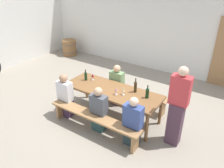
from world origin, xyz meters
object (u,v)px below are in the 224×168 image
Objects in this scene: bench_near at (94,119)px; wine_bottle_0 at (135,87)px; tasting_table at (112,92)px; seated_guest_near_1 at (99,110)px; wine_glass_1 at (93,76)px; standing_host at (177,109)px; wine_bottle_2 at (147,93)px; seated_guest_near_2 at (133,123)px; bench_far at (127,92)px; seated_guest_near_0 at (66,97)px; seated_guest_far_0 at (117,86)px; wine_glass_0 at (116,89)px; wine_glass_2 at (123,90)px; wine_barrel at (69,47)px; wine_bottle_1 at (86,76)px.

bench_near is 6.43× the size of wine_bottle_0.
tasting_table is 2.20× the size of seated_guest_near_1.
standing_host is at bearing -5.69° from wine_glass_1.
wine_bottle_2 is 0.27× the size of seated_guest_near_2.
seated_guest_near_1 reaches higher than bench_far.
seated_guest_near_1 is at bearing -90.00° from seated_guest_near_0.
wine_bottle_2 is at bearing 45.14° from bench_near.
seated_guest_near_1 is 0.96× the size of seated_guest_far_0.
wine_glass_0 is (-0.30, -0.34, -0.01)m from wine_bottle_0.
wine_bottle_2 reaches higher than bench_far.
wine_bottle_2 is 1.96m from seated_guest_near_0.
wine_glass_0 is 0.16m from wine_glass_2.
wine_bottle_2 is at bearing -1.67° from wine_glass_1.
bench_near is at bearing -90.00° from bench_far.
standing_host reaches higher than tasting_table.
wine_bottle_2 is (0.84, 0.12, 0.18)m from tasting_table.
wine_barrel reaches higher than bench_far.
wine_glass_2 reaches higher than wine_glass_1.
wine_glass_2 reaches higher than tasting_table.
wine_bottle_0 is 1.95× the size of wine_glass_0.
wine_bottle_1 is 0.25× the size of seated_guest_near_2.
wine_bottle_1 is 1.51× the size of wine_glass_2.
bench_near is 12.07× the size of wine_glass_2.
wine_bottle_2 is 5.55m from wine_barrel.
tasting_table is 1.37× the size of standing_host.
tasting_table reaches higher than bench_far.
wine_glass_0 is 0.96× the size of wine_glass_2.
seated_guest_far_0 reaches higher than wine_glass_2.
seated_guest_far_0 is (-0.73, 0.37, -0.35)m from wine_bottle_0.
seated_guest_near_0 reaches higher than wine_bottle_0.
wine_bottle_2 is at bearing 2.03° from wine_bottle_1.
seated_guest_near_0 is 1.05× the size of seated_guest_near_1.
seated_guest_near_1 is 0.96× the size of seated_guest_near_2.
bench_near is at bearing 99.67° from seated_guest_near_2.
wine_bottle_2 reaches higher than wine_bottle_1.
wine_bottle_1 reaches higher than wine_glass_2.
standing_host is (2.54, 0.51, 0.31)m from seated_guest_near_0.
seated_guest_near_1 is (0.03, -0.57, -0.18)m from tasting_table.
seated_guest_near_2 reaches higher than wine_glass_2.
bench_near is at bearing -98.83° from seated_guest_near_0.
standing_host is at bearing 22.89° from bench_near.
seated_guest_near_2 is 1.60m from seated_guest_far_0.
tasting_table is 1.06m from seated_guest_near_2.
wine_bottle_2 is (0.84, -0.61, 0.50)m from bench_far.
seated_guest_near_0 is 1.36m from seated_guest_far_0.
wine_glass_0 is 5.14m from wine_barrel.
wine_glass_1 is 4.24m from wine_barrel.
seated_guest_far_0 is at bearing -32.57° from seated_guest_near_0.
wine_bottle_0 is 1.24× the size of wine_bottle_1.
seated_guest_near_2 is at bearing 36.62° from standing_host.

